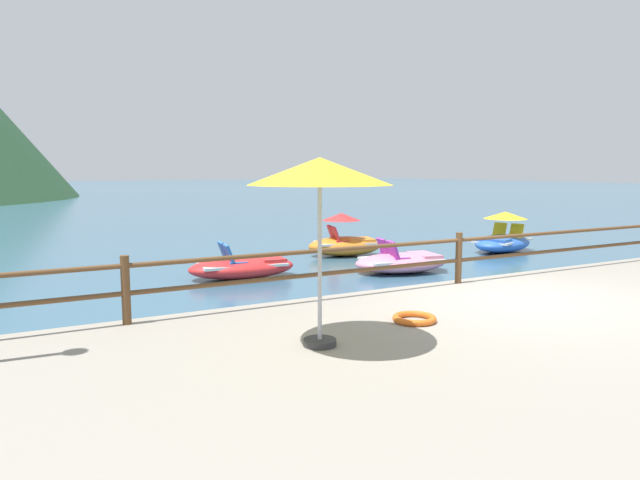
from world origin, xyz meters
name	(u,v)px	position (x,y,z in m)	size (l,w,h in m)	color
ground_plane	(115,203)	(0.00, 40.00, 0.00)	(200.00, 200.00, 0.00)	#38607A
dock_railing	(459,252)	(0.00, 1.55, 0.99)	(23.92, 0.12, 0.95)	brown
beach_umbrella	(320,174)	(-4.10, -0.56, 2.45)	(1.70, 1.70, 2.24)	#B2B2B7
life_ring	(414,318)	(-2.42, -0.23, 0.45)	(0.61, 0.61, 0.09)	orange
pedal_boat_0	(243,267)	(-2.58, 5.94, 0.26)	(2.61, 1.56, 0.84)	red
pedal_boat_1	(503,238)	(6.03, 6.17, 0.41)	(2.77, 2.11, 1.23)	blue
pedal_boat_2	(401,262)	(1.13, 4.79, 0.25)	(2.56, 1.76, 0.82)	pink
pedal_boat_3	(345,241)	(1.30, 7.78, 0.42)	(2.40, 1.69, 1.26)	orange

